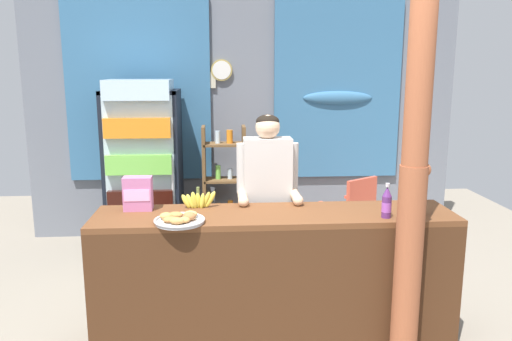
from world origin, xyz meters
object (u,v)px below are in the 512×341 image
shopkeeper (267,191)px  plastic_lawn_chair (352,211)px  stall_counter (276,269)px  drink_fridge (143,158)px  bottle_shelf_rack (224,183)px  pastry_tray (180,219)px  snack_box_wafer (138,194)px  banana_bunch (198,200)px  soda_bottle_orange_soda (419,197)px  timber_post (414,174)px  soda_bottle_grape_soda (387,203)px

shopkeeper → plastic_lawn_chair: bearing=49.3°
stall_counter → plastic_lawn_chair: (0.98, 1.70, -0.09)m
drink_fridge → shopkeeper: (1.19, -1.52, -0.01)m
bottle_shelf_rack → pastry_tray: bearing=-97.6°
bottle_shelf_rack → snack_box_wafer: (-0.63, -1.95, 0.38)m
pastry_tray → banana_bunch: (0.11, 0.36, 0.03)m
pastry_tray → banana_bunch: bearing=73.2°
snack_box_wafer → pastry_tray: 0.47m
plastic_lawn_chair → soda_bottle_orange_soda: size_ratio=3.04×
banana_bunch → timber_post: bearing=-21.5°
timber_post → shopkeeper: timber_post is taller
stall_counter → drink_fridge: (-1.20, 2.07, 0.44)m
snack_box_wafer → banana_bunch: size_ratio=0.89×
shopkeeper → snack_box_wafer: size_ratio=6.61×
snack_box_wafer → drink_fridge: bearing=97.3°
timber_post → bottle_shelf_rack: (-1.18, 2.47, -0.60)m
soda_bottle_grape_soda → pastry_tray: bearing=-179.0°
pastry_tray → timber_post: bearing=-7.1°
timber_post → drink_fridge: (-2.04, 2.34, -0.28)m
snack_box_wafer → banana_bunch: snack_box_wafer is taller
timber_post → snack_box_wafer: timber_post is taller
stall_counter → snack_box_wafer: 1.12m
drink_fridge → soda_bottle_grape_soda: (1.95, -2.13, 0.04)m
soda_bottle_grape_soda → pastry_tray: 1.40m
bottle_shelf_rack → timber_post: bearing=-64.5°
bottle_shelf_rack → shopkeeper: 1.71m
drink_fridge → plastic_lawn_chair: 2.27m
drink_fridge → soda_bottle_grape_soda: drink_fridge is taller
shopkeeper → bottle_shelf_rack: bearing=101.4°
timber_post → stall_counter: bearing=162.2°
stall_counter → plastic_lawn_chair: 1.97m
bottle_shelf_rack → soda_bottle_orange_soda: (1.34, -2.20, 0.38)m
timber_post → banana_bunch: bearing=158.5°
plastic_lawn_chair → shopkeeper: size_ratio=0.54×
stall_counter → bottle_shelf_rack: size_ratio=1.90×
plastic_lawn_chair → soda_bottle_orange_soda: bearing=-89.5°
drink_fridge → pastry_tray: bearing=-75.7°
timber_post → plastic_lawn_chair: timber_post is taller
plastic_lawn_chair → soda_bottle_grape_soda: size_ratio=3.58×
plastic_lawn_chair → soda_bottle_grape_soda: soda_bottle_grape_soda is taller
shopkeeper → banana_bunch: (-0.53, -0.28, 0.01)m
pastry_tray → soda_bottle_orange_soda: bearing=3.1°
banana_bunch → plastic_lawn_chair: bearing=43.2°
soda_bottle_orange_soda → pastry_tray: 1.65m
drink_fridge → soda_bottle_orange_soda: (2.20, -2.07, 0.06)m
timber_post → snack_box_wafer: bearing=164.0°
bottle_shelf_rack → plastic_lawn_chair: bottle_shelf_rack is taller
timber_post → soda_bottle_grape_soda: timber_post is taller
snack_box_wafer → plastic_lawn_chair: bearing=36.8°
soda_bottle_grape_soda → pastry_tray: (-1.39, -0.03, -0.08)m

